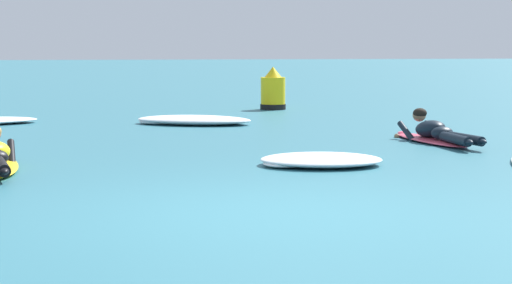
# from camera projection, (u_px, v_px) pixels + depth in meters

# --- Properties ---
(ground_plane) EXTENTS (120.00, 120.00, 0.00)m
(ground_plane) POSITION_uv_depth(u_px,v_px,m) (188.00, 121.00, 18.54)
(ground_plane) COLOR #2D6B7A
(surfer_far) EXTENTS (0.81, 2.58, 0.53)m
(surfer_far) POSITION_uv_depth(u_px,v_px,m) (435.00, 134.00, 14.51)
(surfer_far) COLOR #E54C66
(surfer_far) RESTS_ON ground
(whitewater_front) EXTENTS (1.67, 1.38, 0.15)m
(whitewater_front) POSITION_uv_depth(u_px,v_px,m) (321.00, 160.00, 11.90)
(whitewater_front) COLOR white
(whitewater_front) RESTS_ON ground
(whitewater_mid_right) EXTENTS (2.39, 1.77, 0.17)m
(whitewater_mid_right) POSITION_uv_depth(u_px,v_px,m) (194.00, 120.00, 17.73)
(whitewater_mid_right) COLOR white
(whitewater_mid_right) RESTS_ON ground
(channel_marker_buoy) EXTENTS (0.57, 0.57, 0.96)m
(channel_marker_buoy) POSITION_uv_depth(u_px,v_px,m) (273.00, 93.00, 21.55)
(channel_marker_buoy) COLOR yellow
(channel_marker_buoy) RESTS_ON ground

